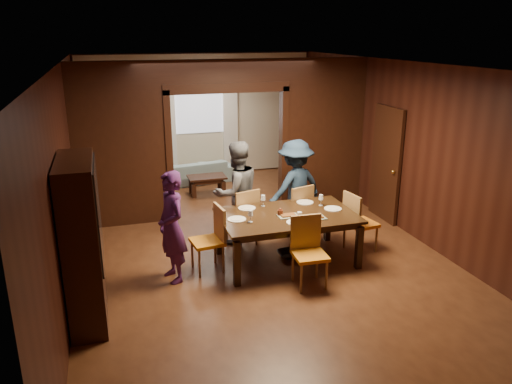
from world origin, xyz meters
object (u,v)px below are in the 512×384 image
object	(u,v)px
sofa	(196,172)
chair_left	(207,240)
person_purple	(172,227)
person_navy	(295,187)
chair_right	(361,222)
chair_far_r	(295,211)
dining_table	(287,238)
hutch	(83,242)
person_grey	(237,193)
chair_near	(310,253)
chair_far_l	(241,216)
coffee_table	(207,185)

from	to	relation	value
sofa	chair_left	bearing A→B (deg)	72.48
person_purple	person_navy	size ratio (longest dim) A/B	0.96
chair_right	chair_far_r	world-z (taller)	same
person_purple	dining_table	xyz separation A→B (m)	(1.73, 0.10, -0.41)
chair_left	hutch	bearing A→B (deg)	-70.02
person_purple	sofa	xyz separation A→B (m)	(1.16, 4.66, -0.54)
person_grey	chair_left	size ratio (longest dim) A/B	1.76
person_purple	person_navy	distance (m)	2.52
chair_near	chair_left	bearing A→B (deg)	148.00
person_purple	hutch	size ratio (longest dim) A/B	0.79
dining_table	chair_far_l	xyz separation A→B (m)	(-0.49, 0.82, 0.10)
person_navy	hutch	bearing A→B (deg)	10.02
person_grey	hutch	bearing A→B (deg)	20.39
chair_right	chair_left	bearing A→B (deg)	81.14
dining_table	chair_far_r	world-z (taller)	chair_far_r
chair_right	chair_far_r	distance (m)	1.12
sofa	dining_table	world-z (taller)	dining_table
chair_far_r	chair_left	bearing A→B (deg)	7.88
chair_far_r	chair_near	size ratio (longest dim) A/B	1.00
person_navy	sofa	distance (m)	3.75
person_purple	chair_far_r	bearing A→B (deg)	97.26
chair_far_r	person_purple	bearing A→B (deg)	5.76
person_purple	chair_near	size ratio (longest dim) A/B	1.64
sofa	coffee_table	world-z (taller)	sofa
person_navy	chair_far_l	distance (m)	1.08
person_navy	chair_near	distance (m)	1.94
dining_table	chair_near	world-z (taller)	chair_near
dining_table	coffee_table	bearing A→B (deg)	97.84
person_navy	chair_far_l	size ratio (longest dim) A/B	1.70
person_navy	person_grey	bearing A→B (deg)	-13.63
chair_left	sofa	bearing A→B (deg)	165.04
sofa	coffee_table	size ratio (longest dim) A/B	2.19
chair_left	chair_far_l	bearing A→B (deg)	130.05
chair_left	chair_far_r	world-z (taller)	same
coffee_table	chair_far_r	bearing A→B (deg)	-71.90
chair_near	person_navy	bearing A→B (deg)	77.82
chair_near	hutch	size ratio (longest dim) A/B	0.48
chair_right	hutch	world-z (taller)	hutch
person_grey	chair_near	bearing A→B (deg)	91.47
dining_table	chair_left	size ratio (longest dim) A/B	2.08
sofa	coffee_table	distance (m)	0.95
hutch	dining_table	bearing A→B (deg)	15.43
person_navy	chair_left	size ratio (longest dim) A/B	1.70
person_navy	hutch	size ratio (longest dim) A/B	0.83
sofa	chair_far_l	size ratio (longest dim) A/B	1.80
person_grey	coffee_table	size ratio (longest dim) A/B	2.14
chair_far_l	hutch	world-z (taller)	hutch
chair_far_r	hutch	bearing A→B (deg)	9.15
chair_near	person_grey	bearing A→B (deg)	110.37
chair_far_l	hutch	xyz separation A→B (m)	(-2.38, -1.61, 0.52)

